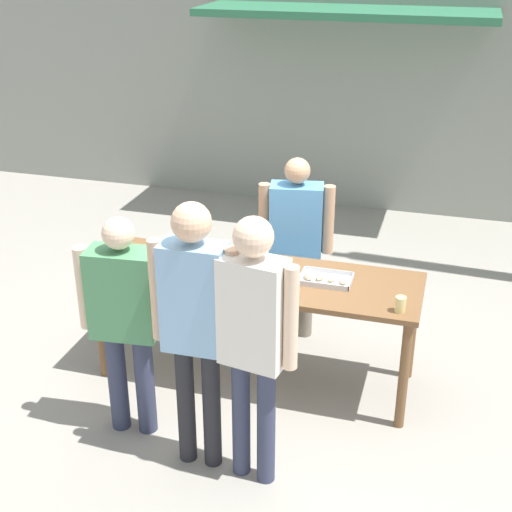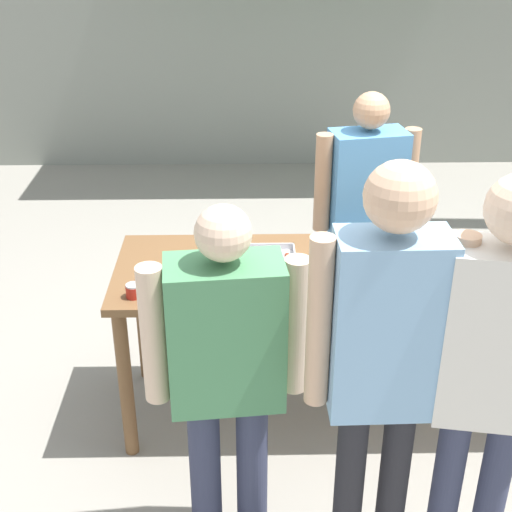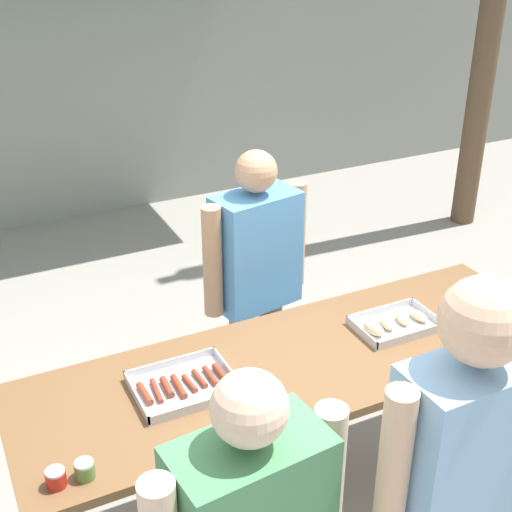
{
  "view_description": "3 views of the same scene",
  "coord_description": "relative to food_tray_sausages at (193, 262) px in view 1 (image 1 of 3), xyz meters",
  "views": [
    {
      "loc": [
        1.32,
        -4.55,
        3.24
      ],
      "look_at": [
        0.0,
        0.0,
        1.04
      ],
      "focal_mm": 50.0,
      "sensor_mm": 36.0,
      "label": 1
    },
    {
      "loc": [
        -0.57,
        -3.12,
        2.58
      ],
      "look_at": [
        -0.51,
        0.03,
        0.94
      ],
      "focal_mm": 50.0,
      "sensor_mm": 36.0,
      "label": 2
    },
    {
      "loc": [
        -1.26,
        -2.17,
        2.68
      ],
      "look_at": [
        0.14,
        0.7,
        1.03
      ],
      "focal_mm": 50.0,
      "sensor_mm": 36.0,
      "label": 3
    }
  ],
  "objects": [
    {
      "name": "food_tray_sausages",
      "position": [
        0.0,
        0.0,
        0.0
      ],
      "size": [
        0.4,
        0.32,
        0.04
      ],
      "color": "silver",
      "rests_on": "serving_table"
    },
    {
      "name": "serving_table",
      "position": [
        0.51,
        -0.03,
        -0.11
      ],
      "size": [
        2.44,
        0.78,
        0.89
      ],
      "color": "brown",
      "rests_on": "ground"
    },
    {
      "name": "person_customer_with_cup",
      "position": [
        0.82,
        -1.12,
        0.19
      ],
      "size": [
        0.55,
        0.28,
        1.8
      ],
      "rotation": [
        0.0,
        0.0,
        2.97
      ],
      "color": "#333851",
      "rests_on": "ground"
    },
    {
      "name": "beer_cup",
      "position": [
        1.6,
        -0.3,
        0.04
      ],
      "size": [
        0.07,
        0.07,
        0.11
      ],
      "color": "#DBC67A",
      "rests_on": "serving_table"
    },
    {
      "name": "person_server_behind_table",
      "position": [
        0.65,
        0.67,
        0.04
      ],
      "size": [
        0.61,
        0.31,
        1.59
      ],
      "rotation": [
        0.0,
        0.0,
        0.18
      ],
      "color": "#756B5B",
      "rests_on": "ground"
    },
    {
      "name": "person_customer_holding_hotdog",
      "position": [
        -0.13,
        -0.9,
        0.04
      ],
      "size": [
        0.64,
        0.28,
        1.6
      ],
      "rotation": [
        0.0,
        0.0,
        3.24
      ],
      "color": "#333851",
      "rests_on": "ground"
    },
    {
      "name": "food_tray_buns",
      "position": [
        1.02,
        -0.0,
        0.01
      ],
      "size": [
        0.38,
        0.25,
        0.06
      ],
      "color": "silver",
      "rests_on": "serving_table"
    },
    {
      "name": "person_customer_waiting_in_line",
      "position": [
        0.44,
        -1.09,
        0.21
      ],
      "size": [
        0.56,
        0.24,
        1.83
      ],
      "rotation": [
        0.0,
        0.0,
        3.16
      ],
      "color": "#232328",
      "rests_on": "ground"
    },
    {
      "name": "building_facade_back",
      "position": [
        0.51,
        3.95,
        1.35
      ],
      "size": [
        12.0,
        1.11,
        4.5
      ],
      "color": "gray",
      "rests_on": "ground"
    },
    {
      "name": "condiment_jar_mustard",
      "position": [
        -0.57,
        -0.31,
        0.02
      ],
      "size": [
        0.07,
        0.07,
        0.07
      ],
      "color": "#B22319",
      "rests_on": "serving_table"
    },
    {
      "name": "ground_plane",
      "position": [
        0.51,
        -0.03,
        -0.9
      ],
      "size": [
        24.0,
        24.0,
        0.0
      ],
      "primitive_type": "plane",
      "color": "gray"
    },
    {
      "name": "condiment_jar_ketchup",
      "position": [
        -0.47,
        -0.31,
        0.02
      ],
      "size": [
        0.07,
        0.07,
        0.07
      ],
      "color": "#567A38",
      "rests_on": "serving_table"
    }
  ]
}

